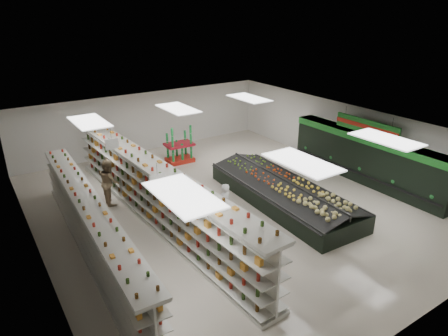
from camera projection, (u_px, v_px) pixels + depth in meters
floor at (227, 205)px, 16.17m from camera, size 16.00×16.00×0.00m
ceiling at (227, 129)px, 14.96m from camera, size 14.00×16.00×0.02m
wall_back at (145, 122)px, 21.74m from camera, size 14.00×0.02×3.20m
wall_front at (417, 275)px, 9.39m from camera, size 14.00×0.02×3.20m
wall_left at (34, 217)px, 11.99m from camera, size 0.02×16.00×3.20m
wall_right at (348, 138)px, 19.14m from camera, size 0.02×16.00×3.20m
produce_wall_case at (367, 156)px, 17.88m from camera, size 0.93×8.00×2.20m
aisle_sign_near at (158, 181)px, 11.64m from camera, size 0.52×0.06×0.75m
aisle_sign_far at (112, 144)px, 14.73m from camera, size 0.52×0.06×0.75m
hortifruti_banner at (367, 126)px, 17.20m from camera, size 0.12×3.20×0.95m
gondola_left at (91, 229)px, 12.75m from camera, size 1.21×10.87×1.88m
gondola_center at (155, 195)px, 14.63m from camera, size 1.66×13.09×2.26m
produce_island at (283, 192)px, 16.18m from camera, size 2.90×7.27×1.07m
soda_endcap at (179, 146)px, 20.28m from camera, size 1.43×1.01×1.79m
shopper_main at (224, 205)px, 14.34m from camera, size 0.69×0.55×1.66m
shopper_background at (109, 182)px, 15.97m from camera, size 0.63×0.96×1.90m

